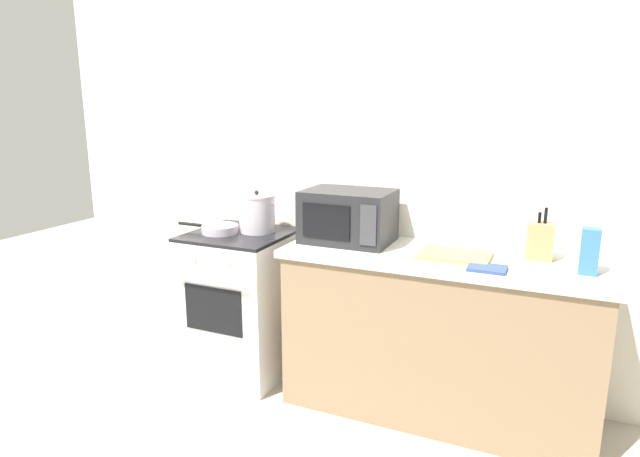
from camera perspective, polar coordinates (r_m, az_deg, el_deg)
ground_plane at (r=3.11m, az=-8.46°, el=-20.30°), size 10.00×10.00×0.00m
back_wall at (r=3.37m, az=4.13°, el=5.30°), size 4.40×0.10×2.50m
lower_cabinet_right at (r=3.11m, az=12.23°, el=-11.25°), size 1.64×0.56×0.88m
countertop_right at (r=2.95m, az=12.66°, el=-3.07°), size 1.70×0.60×0.04m
stove at (r=3.52m, az=-8.30°, el=-7.74°), size 0.60×0.64×0.92m
stock_pot at (r=3.38m, az=-6.64°, el=1.61°), size 0.31×0.23×0.26m
frying_pan at (r=3.40m, az=-10.59°, el=-0.04°), size 0.43×0.23×0.05m
microwave at (r=3.11m, az=2.99°, el=1.31°), size 0.50×0.37×0.30m
cutting_board at (r=2.91m, az=14.03°, el=-2.76°), size 0.36×0.26×0.02m
knife_block at (r=2.99m, az=22.20°, el=-1.22°), size 0.13×0.10×0.27m
pasta_box at (r=2.82m, az=26.53°, el=-2.16°), size 0.08×0.08×0.22m
oven_mitt at (r=2.73m, az=17.22°, el=-4.03°), size 0.18×0.14×0.02m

